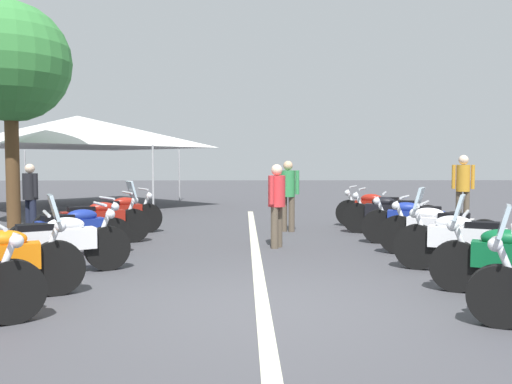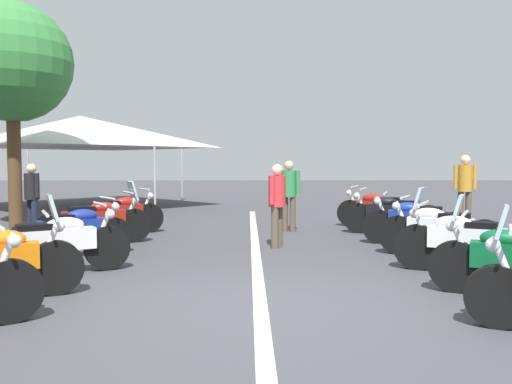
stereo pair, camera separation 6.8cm
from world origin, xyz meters
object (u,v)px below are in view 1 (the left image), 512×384
at_px(motorcycle_left_row_3, 73,231).
at_px(motorcycle_right_row_4, 415,221).
at_px(motorcycle_right_row_6, 378,209).
at_px(roadside_tree_1, 10,63).
at_px(motorcycle_left_row_5, 118,214).
at_px(motorcycle_right_row_5, 391,213).
at_px(bystander_0, 30,194).
at_px(motorcycle_left_row_2, 54,243).
at_px(bystander_1, 463,185).
at_px(motorcycle_left_row_4, 95,220).
at_px(motorcycle_right_row_3, 439,230).
at_px(motorcycle_right_row_2, 464,240).
at_px(bystander_2, 277,199).
at_px(event_tent, 78,132).
at_px(bystander_3, 288,190).

height_order(motorcycle_left_row_3, motorcycle_right_row_4, motorcycle_right_row_4).
xyz_separation_m(motorcycle_right_row_6, roadside_tree_1, (0.14, 8.87, 3.50)).
bearing_deg(motorcycle_left_row_5, motorcycle_left_row_3, -122.04).
height_order(motorcycle_right_row_5, bystander_0, bystander_0).
bearing_deg(motorcycle_right_row_6, motorcycle_left_row_2, 67.73).
relative_size(bystander_1, roadside_tree_1, 0.33).
relative_size(motorcycle_left_row_4, motorcycle_right_row_3, 1.08).
distance_m(motorcycle_left_row_5, motorcycle_right_row_2, 7.26).
height_order(bystander_2, roadside_tree_1, roadside_tree_1).
height_order(motorcycle_left_row_3, motorcycle_left_row_4, motorcycle_left_row_4).
xyz_separation_m(motorcycle_left_row_2, event_tent, (11.19, 3.12, 2.19)).
bearing_deg(motorcycle_right_row_5, motorcycle_right_row_6, -67.50).
distance_m(motorcycle_left_row_5, roadside_tree_1, 4.68).
distance_m(motorcycle_right_row_4, bystander_1, 3.53).
relative_size(motorcycle_right_row_3, event_tent, 0.27).
xyz_separation_m(motorcycle_right_row_2, motorcycle_right_row_4, (2.60, -0.13, -0.01)).
relative_size(motorcycle_left_row_5, motorcycle_right_row_3, 0.99).
height_order(motorcycle_right_row_3, motorcycle_right_row_6, motorcycle_right_row_3).
bearing_deg(motorcycle_right_row_5, motorcycle_left_row_4, 36.47).
distance_m(motorcycle_right_row_4, bystander_3, 3.08).
distance_m(bystander_3, roadside_tree_1, 7.32).
relative_size(motorcycle_right_row_5, bystander_0, 1.32).
bearing_deg(motorcycle_left_row_4, bystander_1, -10.84).
height_order(motorcycle_right_row_4, motorcycle_right_row_6, motorcycle_right_row_4).
distance_m(motorcycle_right_row_5, bystander_3, 2.35).
bearing_deg(event_tent, motorcycle_right_row_5, -128.12).
bearing_deg(bystander_3, roadside_tree_1, 103.05).
bearing_deg(motorcycle_left_row_5, roadside_tree_1, 125.16).
xyz_separation_m(motorcycle_left_row_5, motorcycle_right_row_5, (-0.11, -6.02, 0.01)).
bearing_deg(motorcycle_right_row_3, motorcycle_left_row_4, 16.09).
bearing_deg(motorcycle_left_row_3, motorcycle_left_row_5, 51.38).
xyz_separation_m(motorcycle_right_row_2, bystander_0, (4.25, 7.87, 0.43)).
relative_size(bystander_2, bystander_3, 0.96).
bearing_deg(event_tent, bystander_0, -171.05).
distance_m(motorcycle_left_row_2, motorcycle_right_row_5, 7.19).
distance_m(motorcycle_right_row_3, motorcycle_right_row_4, 1.31).
distance_m(motorcycle_left_row_3, bystander_2, 3.63).
height_order(motorcycle_left_row_2, motorcycle_left_row_5, motorcycle_left_row_5).
xyz_separation_m(motorcycle_left_row_3, bystander_1, (4.02, -8.24, 0.59)).
height_order(motorcycle_right_row_6, bystander_3, bystander_3).
relative_size(bystander_2, roadside_tree_1, 0.29).
bearing_deg(motorcycle_left_row_4, motorcycle_left_row_5, 57.66).
bearing_deg(motorcycle_right_row_2, motorcycle_right_row_3, -66.92).
xyz_separation_m(motorcycle_left_row_3, motorcycle_right_row_3, (-0.08, -6.13, 0.01)).
bearing_deg(motorcycle_right_row_2, roadside_tree_1, -4.24).
bearing_deg(bystander_0, motorcycle_right_row_2, -79.31).
bearing_deg(motorcycle_left_row_3, bystander_2, -21.39).
xyz_separation_m(motorcycle_right_row_5, bystander_2, (-1.73, 2.63, 0.44)).
bearing_deg(motorcycle_right_row_3, bystander_2, 7.68).
bearing_deg(motorcycle_right_row_4, motorcycle_right_row_3, 108.00).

